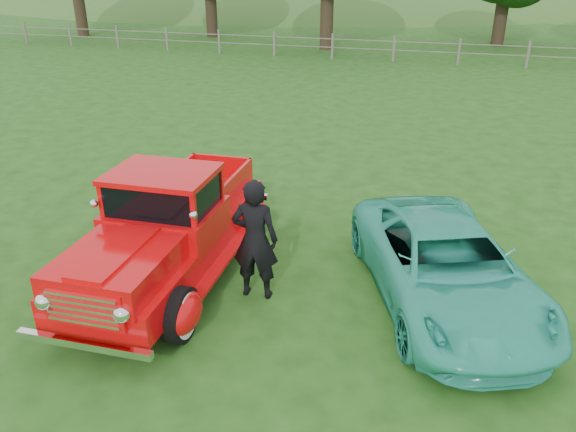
# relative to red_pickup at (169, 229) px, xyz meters

# --- Properties ---
(ground) EXTENTS (140.00, 140.00, 0.00)m
(ground) POSITION_rel_red_pickup_xyz_m (0.99, -1.03, -0.80)
(ground) COLOR #1B4512
(ground) RESTS_ON ground
(distant_hills) EXTENTS (116.00, 60.00, 18.00)m
(distant_hills) POSITION_rel_red_pickup_xyz_m (-3.09, 58.43, -5.34)
(distant_hills) COLOR #366224
(distant_hills) RESTS_ON ground
(fence_line) EXTENTS (48.00, 0.12, 1.20)m
(fence_line) POSITION_rel_red_pickup_xyz_m (0.99, 20.97, -0.19)
(fence_line) COLOR #6B665A
(fence_line) RESTS_ON ground
(red_pickup) EXTENTS (2.34, 5.03, 1.78)m
(red_pickup) POSITION_rel_red_pickup_xyz_m (0.00, 0.00, 0.00)
(red_pickup) COLOR black
(red_pickup) RESTS_ON ground
(teal_sedan) EXTENTS (3.47, 4.74, 1.20)m
(teal_sedan) POSITION_rel_red_pickup_xyz_m (4.17, 0.41, -0.20)
(teal_sedan) COLOR #2DB597
(teal_sedan) RESTS_ON ground
(man) EXTENTS (0.71, 0.50, 1.86)m
(man) POSITION_rel_red_pickup_xyz_m (1.48, -0.19, 0.13)
(man) COLOR black
(man) RESTS_ON ground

